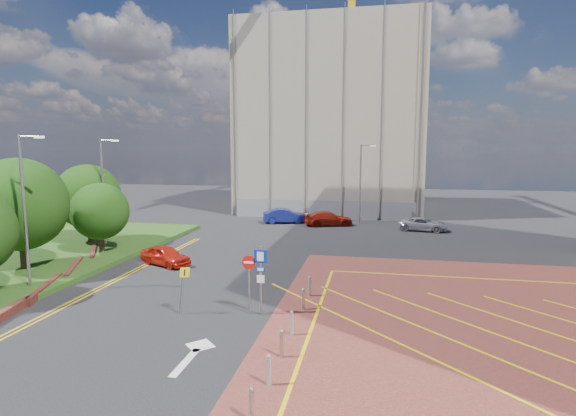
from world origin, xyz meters
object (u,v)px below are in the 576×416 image
(lamp_back, at_px, (361,181))
(car_silver_back, at_px, (423,224))
(tree_b, at_px, (19,205))
(lamp_left_near, at_px, (25,205))
(tree_d, at_px, (88,197))
(car_blue_back, at_px, (285,216))
(tree_c, at_px, (100,211))
(warning_sign, at_px, (182,284))
(lamp_left_far, at_px, (104,188))
(car_red_left, at_px, (165,255))
(car_red_back, at_px, (328,219))
(sign_cluster, at_px, (256,273))

(lamp_back, height_order, car_silver_back, lamp_back)
(tree_b, relative_size, lamp_left_near, 0.84)
(tree_d, bearing_deg, lamp_back, 36.09)
(car_blue_back, height_order, car_silver_back, car_blue_back)
(tree_c, relative_size, car_blue_back, 1.09)
(warning_sign, xyz_separation_m, car_silver_back, (12.97, 24.24, -0.81))
(tree_b, distance_m, lamp_left_far, 7.10)
(car_red_left, bearing_deg, car_red_back, -2.80)
(warning_sign, height_order, car_blue_back, warning_sign)
(tree_c, relative_size, tree_d, 0.81)
(lamp_left_far, bearing_deg, warning_sign, -45.59)
(tree_c, distance_m, tree_d, 4.30)
(car_red_left, relative_size, car_red_back, 0.78)
(sign_cluster, bearing_deg, warning_sign, -169.43)
(tree_c, distance_m, car_silver_back, 27.74)
(tree_b, xyz_separation_m, car_red_back, (16.51, 20.76, -3.54))
(car_silver_back, bearing_deg, car_red_back, 90.81)
(tree_b, xyz_separation_m, car_silver_back, (25.44, 19.60, -3.62))
(tree_d, height_order, warning_sign, tree_d)
(lamp_left_far, relative_size, car_red_back, 1.67)
(tree_c, bearing_deg, lamp_left_near, -82.31)
(lamp_left_far, bearing_deg, car_blue_back, 52.93)
(tree_b, distance_m, tree_c, 5.49)
(tree_d, height_order, car_blue_back, tree_d)
(tree_d, relative_size, car_red_back, 1.27)
(tree_d, bearing_deg, lamp_left_near, -69.65)
(tree_d, bearing_deg, car_blue_back, 45.97)
(sign_cluster, height_order, car_silver_back, sign_cluster)
(sign_cluster, distance_m, car_red_left, 11.15)
(car_red_left, distance_m, car_red_back, 19.45)
(warning_sign, bearing_deg, tree_c, 137.40)
(tree_d, xyz_separation_m, car_red_left, (8.63, -4.54, -3.23))
(car_blue_back, bearing_deg, lamp_back, -94.84)
(warning_sign, bearing_deg, tree_d, 136.85)
(lamp_back, distance_m, car_red_back, 5.28)
(car_silver_back, bearing_deg, lamp_back, 68.09)
(lamp_back, bearing_deg, tree_c, -134.32)
(car_red_back, bearing_deg, car_silver_back, -115.37)
(car_blue_back, relative_size, car_red_back, 0.93)
(lamp_left_far, height_order, car_red_back, lamp_left_far)
(lamp_left_near, bearing_deg, lamp_back, 57.60)
(car_blue_back, bearing_deg, warning_sign, 164.56)
(tree_c, relative_size, warning_sign, 2.18)
(tree_c, relative_size, car_silver_back, 1.11)
(warning_sign, relative_size, car_red_back, 0.47)
(lamp_back, xyz_separation_m, car_red_back, (-3.07, -2.24, -3.66))
(lamp_back, xyz_separation_m, car_red_left, (-11.95, -19.54, -3.72))
(lamp_left_far, xyz_separation_m, car_red_back, (15.43, 13.76, -3.96))
(tree_b, distance_m, sign_cluster, 16.46)
(tree_b, relative_size, car_blue_back, 1.50)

